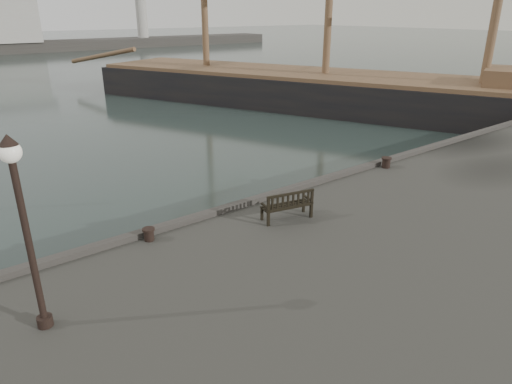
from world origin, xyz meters
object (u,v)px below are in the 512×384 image
at_px(bollard_left, 149,234).
at_px(tall_ship_main, 324,98).
at_px(bench, 287,210).
at_px(bollard_right, 386,163).
at_px(lamp_post, 22,211).

bearing_deg(bollard_left, tall_ship_main, 34.19).
height_order(bench, bollard_left, bench).
distance_m(bollard_right, lamp_post, 14.45).
relative_size(bench, lamp_post, 0.42).
xyz_separation_m(bollard_right, tall_ship_main, (13.12, 16.26, -0.97)).
relative_size(bollard_left, bollard_right, 0.85).
xyz_separation_m(bench, tall_ship_main, (19.76, 17.52, -1.05)).
bearing_deg(bench, lamp_post, -160.28).
distance_m(bench, bollard_left, 4.28).
height_order(bollard_right, lamp_post, lamp_post).
distance_m(bollard_left, bollard_right, 10.70).
xyz_separation_m(bench, bollard_left, (-4.06, 1.34, -0.11)).
bearing_deg(lamp_post, tall_ship_main, 34.03).
bearing_deg(bollard_right, bollard_left, 179.55).
xyz_separation_m(bollard_left, lamp_post, (-3.39, -2.19, 2.44)).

